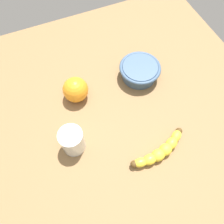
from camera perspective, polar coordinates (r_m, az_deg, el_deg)
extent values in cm
cube|color=olive|center=(71.88, -1.69, -8.61)|extent=(120.00, 120.00, 3.00)
ellipsoid|color=yellow|center=(67.33, 7.26, -12.63)|extent=(3.43, 4.75, 2.75)
ellipsoid|color=yellow|center=(67.96, 9.57, -11.83)|extent=(3.25, 4.39, 3.20)
ellipsoid|color=yellow|center=(68.79, 11.65, -10.71)|extent=(4.23, 4.83, 3.65)
ellipsoid|color=yellow|center=(69.80, 13.45, -9.31)|extent=(4.76, 5.23, 3.65)
ellipsoid|color=yellow|center=(70.94, 14.91, -7.70)|extent=(4.77, 5.31, 3.20)
ellipsoid|color=yellow|center=(72.20, 16.03, -5.92)|extent=(4.73, 5.15, 2.75)
sphere|color=#513819|center=(67.01, 5.62, -13.05)|extent=(2.13, 2.13, 2.13)
sphere|color=#513819|center=(73.10, 16.66, -4.70)|extent=(2.13, 2.13, 2.13)
cylinder|color=silver|center=(67.07, -10.05, -7.19)|extent=(7.11, 7.11, 8.96)
cylinder|color=#A5CE8E|center=(67.33, -10.02, -7.27)|extent=(6.61, 6.61, 7.90)
cylinder|color=#3D5675|center=(81.60, 7.02, 10.23)|extent=(12.31, 12.31, 5.29)
torus|color=#3D5675|center=(80.01, 7.18, 11.13)|extent=(14.58, 14.58, 1.20)
sphere|color=orange|center=(75.46, -9.26, 5.64)|extent=(8.54, 8.54, 8.54)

